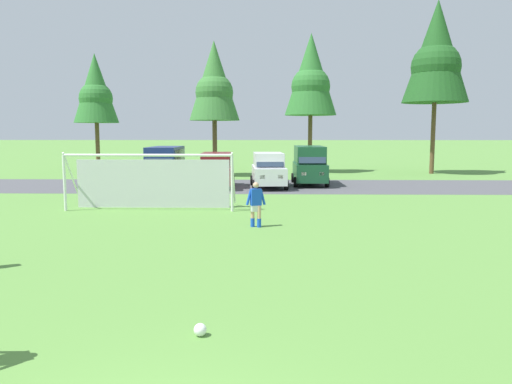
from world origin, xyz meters
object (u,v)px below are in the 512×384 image
Objects in this scene: parked_car_slot_far_left at (165,165)px; parked_car_slot_left at (217,170)px; player_midfield_center at (256,205)px; parked_car_slot_center_left at (269,170)px; soccer_ball at (200,330)px; soccer_goal at (152,180)px; parked_car_slot_center at (309,164)px.

parked_car_slot_left is at bearing -5.61° from parked_car_slot_far_left.
player_midfield_center is 12.96m from parked_car_slot_center_left.
parked_car_slot_center_left is at bearing 87.03° from soccer_ball.
soccer_ball is at bearing -92.97° from parked_car_slot_center_left.
soccer_goal is at bearing -103.17° from parked_car_slot_left.
parked_car_slot_far_left is at bearing 103.08° from soccer_ball.
parked_car_slot_center is at bearing 8.84° from parked_car_slot_far_left.
parked_car_slot_center is (7.94, 10.39, 0.05)m from soccer_goal.
player_midfield_center is (0.70, 9.70, 0.71)m from soccer_ball.
soccer_ball is at bearing -94.14° from player_midfield_center.
soccer_ball is 14.67m from soccer_goal.
parked_car_slot_center is (3.16, 14.72, 0.52)m from player_midfield_center.
parked_car_slot_center_left is at bearing 58.60° from soccer_goal.
soccer_goal is at bearing -127.41° from parked_car_slot_center.
soccer_goal is at bearing 137.81° from player_midfield_center.
parked_car_slot_left reaches higher than soccer_ball.
player_midfield_center is (4.78, -4.34, -0.47)m from soccer_goal.
soccer_ball is 9.76m from player_midfield_center.
parked_car_slot_center_left is (1.18, 22.65, 1.00)m from soccer_ball.
parked_car_slot_center_left is 3.23m from parked_car_slot_center.
parked_car_slot_center_left is at bearing -3.03° from parked_car_slot_far_left.
soccer_goal is 1.54× the size of parked_car_slot_far_left.
soccer_ball is 0.05× the size of parked_car_slot_far_left.
parked_car_slot_center is (5.92, 1.75, 0.23)m from parked_car_slot_left.
parked_car_slot_far_left is at bearing 114.45° from player_midfield_center.
parked_car_slot_far_left reaches higher than soccer_ball.
parked_car_slot_left is (3.28, -0.32, -0.23)m from parked_car_slot_far_left.
parked_car_slot_left reaches higher than player_midfield_center.
soccer_goal is 1.57× the size of parked_car_slot_center_left.
player_midfield_center is 15.07m from parked_car_slot_center.
parked_car_slot_far_left is 6.53m from parked_car_slot_center_left.
player_midfield_center is at bearing -65.55° from parked_car_slot_far_left.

